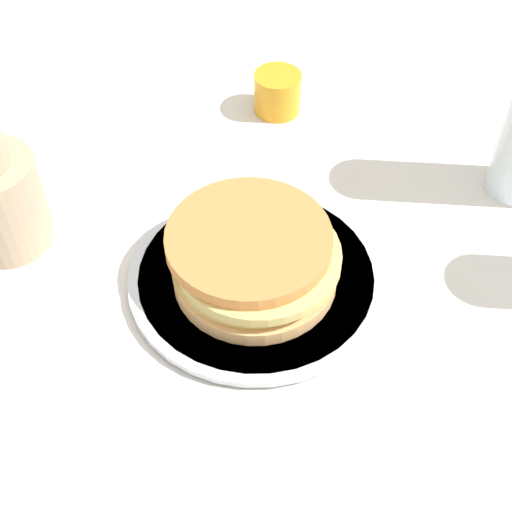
# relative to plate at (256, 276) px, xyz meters

# --- Properties ---
(ground_plane) EXTENTS (4.00, 4.00, 0.00)m
(ground_plane) POSITION_rel_plate_xyz_m (-0.01, -0.01, -0.01)
(ground_plane) COLOR silver
(plate) EXTENTS (0.28, 0.28, 0.01)m
(plate) POSITION_rel_plate_xyz_m (0.00, 0.00, 0.00)
(plate) COLOR silver
(plate) RESTS_ON ground_plane
(pancake_stack) EXTENTS (0.19, 0.18, 0.06)m
(pancake_stack) POSITION_rel_plate_xyz_m (0.00, 0.00, 0.03)
(pancake_stack) COLOR #E5AC6B
(pancake_stack) RESTS_ON plate
(juice_glass) EXTENTS (0.06, 0.06, 0.06)m
(juice_glass) POSITION_rel_plate_xyz_m (0.25, -0.17, 0.02)
(juice_glass) COLOR orange
(juice_glass) RESTS_ON ground_plane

